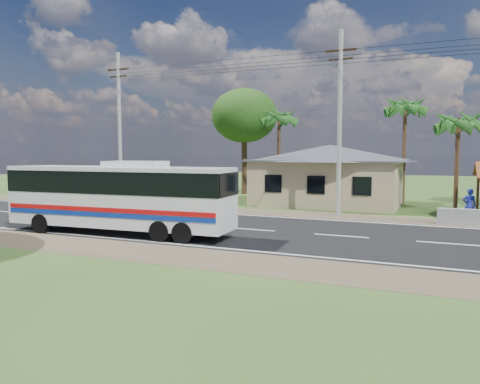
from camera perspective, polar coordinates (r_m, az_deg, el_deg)
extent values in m
plane|color=#2A4518|center=(23.47, 1.37, -4.63)|extent=(120.00, 120.00, 0.00)
cube|color=black|center=(23.47, 1.37, -4.61)|extent=(120.00, 10.00, 0.02)
cube|color=brown|center=(29.53, 6.13, -2.66)|extent=(120.00, 3.00, 0.01)
cube|color=brown|center=(17.73, -6.63, -7.81)|extent=(120.00, 3.00, 0.01)
cube|color=silver|center=(27.83, 5.02, -3.08)|extent=(120.00, 0.15, 0.01)
cube|color=silver|center=(19.27, -3.93, -6.69)|extent=(120.00, 0.15, 0.01)
cube|color=silver|center=(23.47, 1.37, -4.57)|extent=(120.00, 0.15, 0.01)
cube|color=tan|center=(35.37, 10.85, 1.14)|extent=(10.00, 8.00, 3.20)
cube|color=#4C4F54|center=(35.30, 10.90, 3.81)|extent=(10.60, 8.60, 0.10)
pyramid|color=#4C4F54|center=(35.30, 10.93, 5.68)|extent=(12.40, 10.00, 1.20)
cube|color=black|center=(32.33, 4.09, 1.04)|extent=(1.20, 0.08, 1.20)
cube|color=black|center=(31.46, 9.25, 0.88)|extent=(1.20, 0.08, 1.20)
cube|color=black|center=(30.87, 14.65, 0.70)|extent=(1.20, 0.08, 1.20)
cylinder|color=#342112|center=(31.91, 26.98, -0.27)|extent=(0.16, 0.16, 2.60)
cylinder|color=#9E9E99|center=(35.42, -14.46, 7.39)|extent=(0.26, 0.26, 11.00)
cube|color=#342112|center=(35.87, -14.62, 14.27)|extent=(1.80, 0.12, 0.12)
cube|color=#342112|center=(35.79, -14.60, 13.48)|extent=(1.40, 0.10, 0.10)
cylinder|color=#9E9E99|center=(28.56, 12.05, 8.05)|extent=(0.26, 0.26, 11.00)
cube|color=#342112|center=(29.12, 12.21, 16.53)|extent=(1.80, 0.12, 0.12)
cube|color=#342112|center=(29.02, 12.19, 15.56)|extent=(1.40, 0.10, 0.10)
cylinder|color=gray|center=(27.93, 11.74, 14.53)|extent=(0.08, 2.00, 0.08)
cube|color=gray|center=(26.97, 11.30, 14.88)|extent=(0.50, 0.18, 0.12)
cylinder|color=black|center=(31.64, -2.69, 15.33)|extent=(16.00, 0.02, 0.02)
cylinder|color=#47301E|center=(32.47, 24.91, 2.90)|extent=(0.28, 0.28, 6.00)
cylinder|color=#47301E|center=(37.04, 19.36, 4.45)|extent=(0.28, 0.28, 7.50)
cylinder|color=#47301E|center=(39.54, 4.76, 4.37)|extent=(0.28, 0.28, 7.00)
cylinder|color=#47301E|center=(42.85, 0.53, 3.73)|extent=(0.50, 0.50, 5.95)
ellipsoid|color=#14330E|center=(42.96, 0.54, 9.30)|extent=(6.00, 6.00, 4.92)
cube|color=silver|center=(22.78, -14.53, -0.50)|extent=(11.23, 2.95, 2.78)
cube|color=black|center=(22.72, -14.56, 1.24)|extent=(11.28, 3.01, 1.02)
cube|color=black|center=(26.31, -24.55, 0.73)|extent=(0.23, 2.13, 1.67)
cube|color=#B30B0D|center=(21.88, -16.25, -2.10)|extent=(10.91, 0.66, 0.20)
cube|color=navy|center=(21.91, -16.23, -2.70)|extent=(10.91, 0.66, 0.20)
cube|color=silver|center=(22.17, -12.64, 3.35)|extent=(2.86, 1.64, 0.28)
cylinder|color=black|center=(24.44, -23.07, -3.55)|extent=(0.94, 0.38, 0.93)
cylinder|color=black|center=(26.01, -19.85, -2.95)|extent=(0.94, 0.38, 0.93)
cylinder|color=black|center=(20.58, -9.75, -4.76)|extent=(0.94, 0.38, 0.93)
cylinder|color=black|center=(22.43, -7.03, -3.92)|extent=(0.94, 0.38, 0.93)
cylinder|color=black|center=(20.06, -6.98, -4.98)|extent=(0.94, 0.38, 0.93)
cylinder|color=black|center=(21.95, -4.44, -4.09)|extent=(0.94, 0.38, 0.93)
imported|color=navy|center=(28.63, 26.16, -1.49)|extent=(0.72, 0.50, 1.89)
imported|color=#2E2E30|center=(33.08, -21.29, -1.03)|extent=(2.62, 4.10, 1.30)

